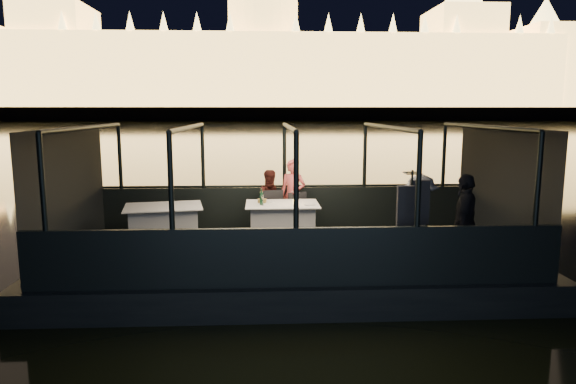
{
  "coord_description": "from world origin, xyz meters",
  "views": [
    {
      "loc": [
        -0.48,
        -9.33,
        3.11
      ],
      "look_at": [
        0.0,
        0.4,
        1.55
      ],
      "focal_mm": 32.0,
      "sensor_mm": 36.0,
      "label": 1
    }
  ],
  "objects_px": {
    "dining_table_central": "(282,222)",
    "coat_stand": "(411,220)",
    "person_woman_coral": "(293,197)",
    "wine_bottle": "(261,197)",
    "passenger_dark": "(465,220)",
    "chair_port_right": "(298,214)",
    "person_man_maroon": "(271,198)",
    "chair_port_left": "(273,215)",
    "dining_table_aft": "(164,226)",
    "passenger_stripe": "(419,217)"
  },
  "relations": [
    {
      "from": "person_man_maroon",
      "to": "passenger_stripe",
      "type": "distance_m",
      "value": 3.56
    },
    {
      "from": "chair_port_left",
      "to": "passenger_dark",
      "type": "distance_m",
      "value": 3.98
    },
    {
      "from": "dining_table_central",
      "to": "person_man_maroon",
      "type": "relative_size",
      "value": 1.08
    },
    {
      "from": "dining_table_aft",
      "to": "passenger_stripe",
      "type": "height_order",
      "value": "passenger_stripe"
    },
    {
      "from": "passenger_stripe",
      "to": "chair_port_right",
      "type": "bearing_deg",
      "value": 60.82
    },
    {
      "from": "coat_stand",
      "to": "person_woman_coral",
      "type": "height_order",
      "value": "coat_stand"
    },
    {
      "from": "person_man_maroon",
      "to": "passenger_stripe",
      "type": "relative_size",
      "value": 0.86
    },
    {
      "from": "dining_table_central",
      "to": "wine_bottle",
      "type": "height_order",
      "value": "wine_bottle"
    },
    {
      "from": "person_woman_coral",
      "to": "coat_stand",
      "type": "bearing_deg",
      "value": -41.71
    },
    {
      "from": "chair_port_right",
      "to": "wine_bottle",
      "type": "distance_m",
      "value": 1.06
    },
    {
      "from": "chair_port_left",
      "to": "person_man_maroon",
      "type": "relative_size",
      "value": 0.69
    },
    {
      "from": "person_woman_coral",
      "to": "wine_bottle",
      "type": "xyz_separation_m",
      "value": [
        -0.67,
        -1.0,
        0.17
      ]
    },
    {
      "from": "chair_port_left",
      "to": "person_man_maroon",
      "type": "bearing_deg",
      "value": 80.88
    },
    {
      "from": "coat_stand",
      "to": "wine_bottle",
      "type": "relative_size",
      "value": 5.22
    },
    {
      "from": "chair_port_right",
      "to": "passenger_stripe",
      "type": "xyz_separation_m",
      "value": [
        1.87,
        -2.28,
        0.4
      ]
    },
    {
      "from": "dining_table_aft",
      "to": "passenger_stripe",
      "type": "distance_m",
      "value": 4.83
    },
    {
      "from": "dining_table_central",
      "to": "passenger_stripe",
      "type": "height_order",
      "value": "passenger_stripe"
    },
    {
      "from": "dining_table_central",
      "to": "passenger_dark",
      "type": "distance_m",
      "value": 3.58
    },
    {
      "from": "dining_table_aft",
      "to": "chair_port_right",
      "type": "distance_m",
      "value": 2.74
    },
    {
      "from": "person_woman_coral",
      "to": "passenger_dark",
      "type": "xyz_separation_m",
      "value": [
        2.63,
        -2.94,
        0.1
      ]
    },
    {
      "from": "person_woman_coral",
      "to": "chair_port_left",
      "type": "bearing_deg",
      "value": -115.02
    },
    {
      "from": "chair_port_left",
      "to": "coat_stand",
      "type": "xyz_separation_m",
      "value": [
        2.1,
        -2.72,
        0.45
      ]
    },
    {
      "from": "passenger_stripe",
      "to": "passenger_dark",
      "type": "relative_size",
      "value": 0.98
    },
    {
      "from": "passenger_dark",
      "to": "wine_bottle",
      "type": "relative_size",
      "value": 4.96
    },
    {
      "from": "dining_table_central",
      "to": "passenger_dark",
      "type": "bearing_deg",
      "value": -35.51
    },
    {
      "from": "dining_table_central",
      "to": "coat_stand",
      "type": "height_order",
      "value": "coat_stand"
    },
    {
      "from": "passenger_dark",
      "to": "chair_port_right",
      "type": "bearing_deg",
      "value": -106.29
    },
    {
      "from": "passenger_dark",
      "to": "chair_port_left",
      "type": "bearing_deg",
      "value": -101.06
    },
    {
      "from": "person_woman_coral",
      "to": "person_man_maroon",
      "type": "relative_size",
      "value": 1.16
    },
    {
      "from": "dining_table_aft",
      "to": "person_man_maroon",
      "type": "relative_size",
      "value": 1.09
    },
    {
      "from": "chair_port_left",
      "to": "passenger_stripe",
      "type": "height_order",
      "value": "passenger_stripe"
    },
    {
      "from": "dining_table_central",
      "to": "wine_bottle",
      "type": "xyz_separation_m",
      "value": [
        -0.41,
        -0.13,
        0.53
      ]
    },
    {
      "from": "dining_table_central",
      "to": "wine_bottle",
      "type": "relative_size",
      "value": 4.48
    },
    {
      "from": "chair_port_left",
      "to": "chair_port_right",
      "type": "relative_size",
      "value": 1.05
    },
    {
      "from": "dining_table_aft",
      "to": "chair_port_right",
      "type": "xyz_separation_m",
      "value": [
        2.66,
        0.65,
        0.06
      ]
    },
    {
      "from": "dining_table_central",
      "to": "passenger_stripe",
      "type": "bearing_deg",
      "value": -39.63
    },
    {
      "from": "passenger_dark",
      "to": "passenger_stripe",
      "type": "bearing_deg",
      "value": -80.35
    },
    {
      "from": "chair_port_right",
      "to": "passenger_dark",
      "type": "distance_m",
      "value": 3.6
    },
    {
      "from": "chair_port_left",
      "to": "wine_bottle",
      "type": "xyz_separation_m",
      "value": [
        -0.25,
        -0.58,
        0.47
      ]
    },
    {
      "from": "dining_table_central",
      "to": "coat_stand",
      "type": "relative_size",
      "value": 0.86
    },
    {
      "from": "coat_stand",
      "to": "person_man_maroon",
      "type": "xyz_separation_m",
      "value": [
        -2.14,
        3.06,
        -0.15
      ]
    },
    {
      "from": "dining_table_aft",
      "to": "person_man_maroon",
      "type": "height_order",
      "value": "person_man_maroon"
    },
    {
      "from": "person_man_maroon",
      "to": "dining_table_aft",
      "type": "bearing_deg",
      "value": -164.89
    },
    {
      "from": "passenger_dark",
      "to": "coat_stand",
      "type": "bearing_deg",
      "value": -49.33
    },
    {
      "from": "chair_port_left",
      "to": "wine_bottle",
      "type": "distance_m",
      "value": 0.78
    },
    {
      "from": "dining_table_central",
      "to": "wine_bottle",
      "type": "bearing_deg",
      "value": -162.91
    },
    {
      "from": "dining_table_aft",
      "to": "person_woman_coral",
      "type": "bearing_deg",
      "value": 22.6
    },
    {
      "from": "person_woman_coral",
      "to": "person_man_maroon",
      "type": "distance_m",
      "value": 0.47
    },
    {
      "from": "person_woman_coral",
      "to": "passenger_dark",
      "type": "distance_m",
      "value": 3.94
    },
    {
      "from": "chair_port_left",
      "to": "wine_bottle",
      "type": "height_order",
      "value": "wine_bottle"
    }
  ]
}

